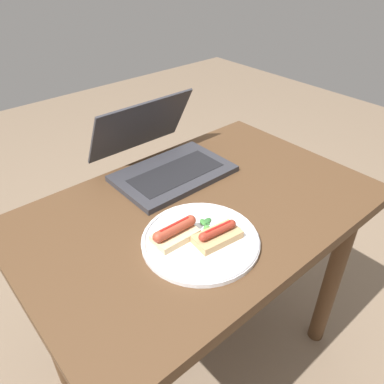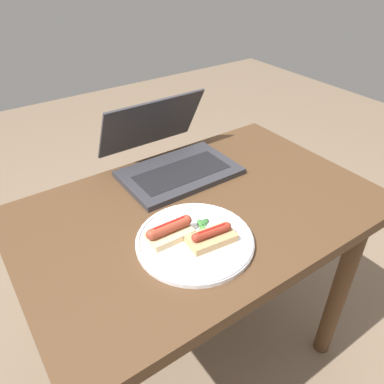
% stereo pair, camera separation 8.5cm
% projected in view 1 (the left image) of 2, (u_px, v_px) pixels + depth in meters
% --- Properties ---
extents(ground_plane, '(6.00, 6.00, 0.00)m').
position_uv_depth(ground_plane, '(198.00, 355.00, 1.46)').
color(ground_plane, '#75604C').
extents(desk, '(1.00, 0.65, 0.73)m').
position_uv_depth(desk, '(200.00, 239.00, 1.11)').
color(desk, '#4C331E').
rests_on(desk, ground_plane).
extents(laptop, '(0.35, 0.33, 0.21)m').
position_uv_depth(laptop, '(164.00, 159.00, 1.18)').
color(laptop, '#2D2D33').
rests_on(laptop, desk).
extents(plate, '(0.29, 0.29, 0.02)m').
position_uv_depth(plate, '(201.00, 240.00, 0.91)').
color(plate, silver).
rests_on(plate, desk).
extents(sausage_toast_left, '(0.12, 0.07, 0.04)m').
position_uv_depth(sausage_toast_left, '(217.00, 235.00, 0.90)').
color(sausage_toast_left, tan).
rests_on(sausage_toast_left, plate).
extents(sausage_toast_middle, '(0.12, 0.07, 0.05)m').
position_uv_depth(sausage_toast_middle, '(175.00, 232.00, 0.90)').
color(sausage_toast_middle, '#D6B784').
rests_on(sausage_toast_middle, plate).
extents(salad_pile, '(0.07, 0.06, 0.01)m').
position_uv_depth(salad_pile, '(206.00, 225.00, 0.95)').
color(salad_pile, '#4C8E3D').
rests_on(salad_pile, plate).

